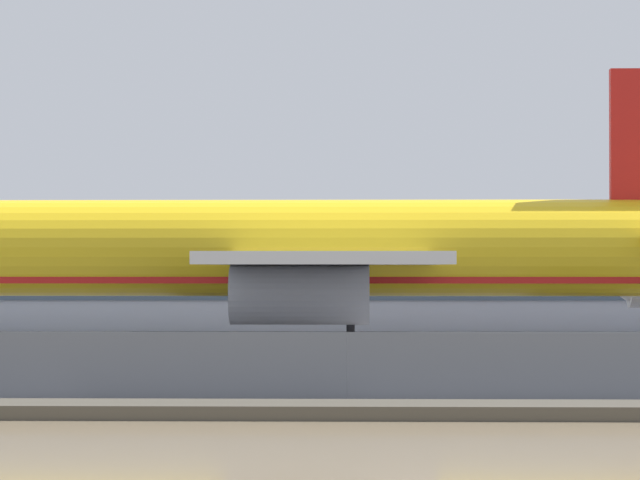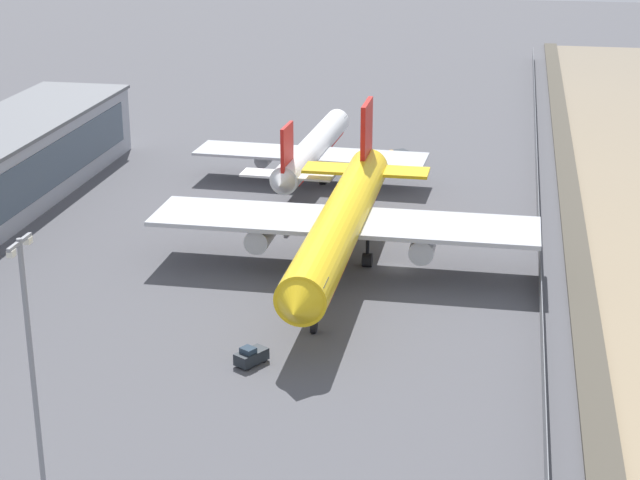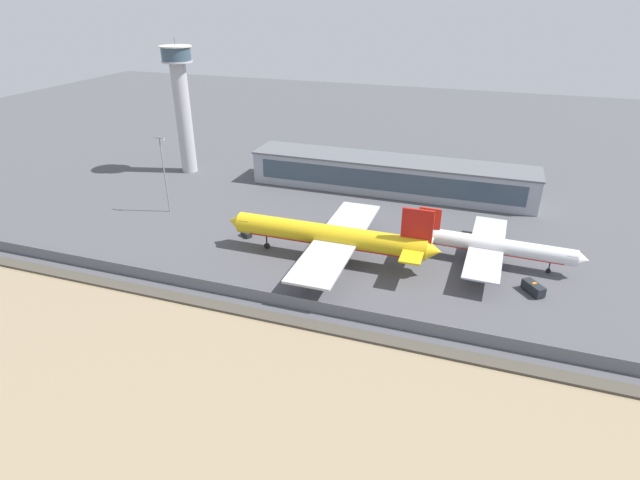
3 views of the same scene
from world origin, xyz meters
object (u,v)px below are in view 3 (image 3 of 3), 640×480
(passenger_jet_white_red, at_px, (492,246))
(apron_light_mast_apron_west, at_px, (164,171))
(cargo_jet_yellow, at_px, (332,236))
(ops_van, at_px, (534,288))
(control_tower, at_px, (182,99))
(baggage_tug, at_px, (246,234))

(passenger_jet_white_red, xyz_separation_m, apron_light_mast_apron_west, (-88.64, 2.03, 7.76))
(cargo_jet_yellow, relative_size, ops_van, 9.62)
(ops_van, relative_size, control_tower, 0.12)
(ops_van, bearing_deg, apron_light_mast_apron_west, 172.55)
(cargo_jet_yellow, relative_size, passenger_jet_white_red, 1.31)
(cargo_jet_yellow, relative_size, baggage_tug, 14.54)
(passenger_jet_white_red, height_order, apron_light_mast_apron_west, apron_light_mast_apron_west)
(baggage_tug, distance_m, ops_van, 69.73)
(baggage_tug, distance_m, apron_light_mast_apron_west, 31.44)
(apron_light_mast_apron_west, bearing_deg, passenger_jet_white_red, -1.31)
(ops_van, height_order, control_tower, control_tower)
(baggage_tug, bearing_deg, cargo_jet_yellow, -10.33)
(ops_van, bearing_deg, control_tower, 157.54)
(passenger_jet_white_red, distance_m, control_tower, 110.63)
(baggage_tug, height_order, ops_van, ops_van)
(passenger_jet_white_red, height_order, control_tower, control_tower)
(baggage_tug, height_order, apron_light_mast_apron_west, apron_light_mast_apron_west)
(baggage_tug, xyz_separation_m, control_tower, (-42.40, 41.12, 24.07))
(passenger_jet_white_red, distance_m, ops_van, 14.50)
(cargo_jet_yellow, bearing_deg, passenger_jet_white_red, 15.77)
(baggage_tug, distance_m, control_tower, 63.79)
(passenger_jet_white_red, height_order, baggage_tug, passenger_jet_white_red)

